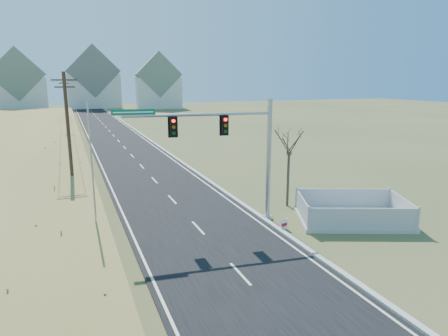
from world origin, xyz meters
The scene contains 14 objects.
ground centered at (0.00, 0.00, 0.00)m, with size 260.00×260.00×0.00m, color #465127.
road centered at (0.00, 50.00, 0.03)m, with size 8.00×180.00×0.06m, color black.
curb centered at (4.15, 50.00, 0.09)m, with size 0.30×180.00×0.18m, color #B2AFA8.
utility_pole_near centered at (-6.50, 15.00, 4.68)m, with size 1.80×0.26×9.00m.
utility_pole_mid centered at (-6.50, 45.00, 4.68)m, with size 1.80×0.26×9.00m.
utility_pole_far centered at (-6.50, 75.00, 4.68)m, with size 1.80×0.26×9.00m.
condo_nnw centered at (-18.00, 108.00, 6.94)m, with size 14.93×11.17×17.03m.
condo_n centered at (2.00, 112.00, 7.61)m, with size 15.27×10.20×18.54m.
condo_ne centered at (20.00, 104.00, 6.84)m, with size 14.12×10.51×16.52m.
traffic_signal_mast centered at (2.63, 4.22, 4.51)m, with size 9.21×1.30×7.36m.
fence_enclosure centered at (9.13, 1.87, 0.29)m, with size 7.54×6.44×1.46m.
open_sign centered at (4.50, 2.00, 0.34)m, with size 0.51×0.17×0.64m.
flagpole centered at (-5.59, 3.73, 2.94)m, with size 0.33×0.33×7.37m.
bare_tree centered at (7.00, 5.89, 4.53)m, with size 2.12×2.12×5.62m.
Camera 1 is at (-6.61, -16.74, 8.42)m, focal length 32.00 mm.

